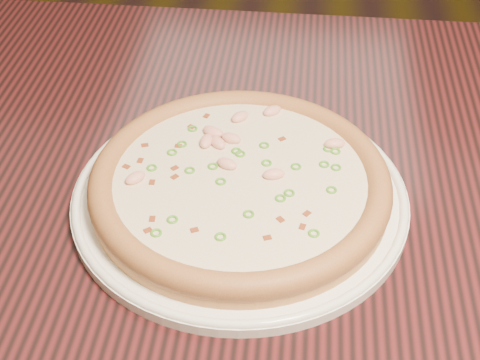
# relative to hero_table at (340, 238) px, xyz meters

# --- Properties ---
(ground) EXTENTS (9.00, 9.00, 0.00)m
(ground) POSITION_rel_hero_table_xyz_m (-0.28, 0.81, -0.65)
(ground) COLOR black
(hero_table) EXTENTS (1.20, 0.80, 0.75)m
(hero_table) POSITION_rel_hero_table_xyz_m (0.00, 0.00, 0.00)
(hero_table) COLOR black
(hero_table) RESTS_ON ground
(plate) EXTENTS (0.37, 0.37, 0.02)m
(plate) POSITION_rel_hero_table_xyz_m (-0.12, -0.05, 0.11)
(plate) COLOR white
(plate) RESTS_ON hero_table
(pizza) EXTENTS (0.33, 0.33, 0.03)m
(pizza) POSITION_rel_hero_table_xyz_m (-0.12, -0.05, 0.13)
(pizza) COLOR tan
(pizza) RESTS_ON plate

